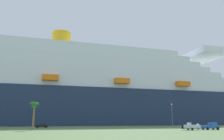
# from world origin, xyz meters

# --- Properties ---
(ground_plane) EXTENTS (600.00, 600.00, 0.00)m
(ground_plane) POSITION_xyz_m (0.00, 30.00, 0.00)
(ground_plane) COLOR #567042
(cruise_ship) EXTENTS (254.52, 34.18, 59.50)m
(cruise_ship) POSITION_xyz_m (7.91, 57.05, 18.69)
(cruise_ship) COLOR #1E2D4C
(cruise_ship) RESTS_ON ground_plane
(pickup_truck) EXTENTS (5.66, 2.43, 2.20)m
(pickup_truck) POSITION_xyz_m (19.52, -15.31, 1.04)
(pickup_truck) COLOR #2659A5
(pickup_truck) RESTS_ON ground_plane
(small_boat_on_trailer) EXTENTS (7.70, 2.20, 2.15)m
(small_boat_on_trailer) POSITION_xyz_m (13.01, -15.53, 0.96)
(small_boat_on_trailer) COLOR #595960
(small_boat_on_trailer) RESTS_ON ground_plane
(palm_tree) EXTENTS (3.04, 2.93, 8.32)m
(palm_tree) POSITION_xyz_m (-32.66, -3.10, 6.66)
(palm_tree) COLOR brown
(palm_tree) RESTS_ON ground_plane
(street_lamp) EXTENTS (0.56, 0.56, 9.31)m
(street_lamp) POSITION_xyz_m (18.66, 5.45, 5.94)
(street_lamp) COLOR slate
(street_lamp) RESTS_ON ground_plane
(parked_car_black_coupe) EXTENTS (4.82, 2.47, 1.58)m
(parked_car_black_coupe) POSITION_xyz_m (-30.20, 16.91, 0.83)
(parked_car_black_coupe) COLOR black
(parked_car_black_coupe) RESTS_ON ground_plane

